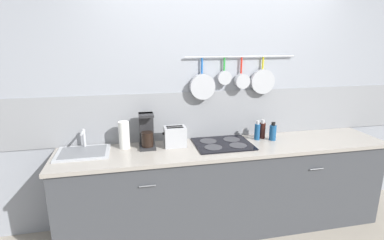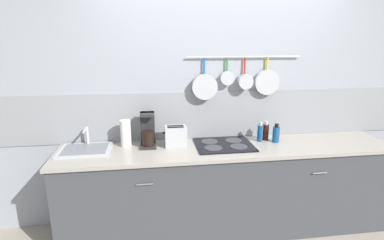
{
  "view_description": "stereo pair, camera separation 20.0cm",
  "coord_description": "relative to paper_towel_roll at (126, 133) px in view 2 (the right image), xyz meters",
  "views": [
    {
      "loc": [
        -0.92,
        -2.61,
        1.91
      ],
      "look_at": [
        -0.35,
        0.0,
        1.18
      ],
      "focal_mm": 28.0,
      "sensor_mm": 36.0,
      "label": 1
    },
    {
      "loc": [
        -0.73,
        -2.65,
        1.91
      ],
      "look_at": [
        -0.35,
        0.0,
        1.18
      ],
      "focal_mm": 28.0,
      "sensor_mm": 36.0,
      "label": 2
    }
  ],
  "objects": [
    {
      "name": "sink_basin",
      "position": [
        -0.37,
        -0.06,
        -0.11
      ],
      "size": [
        0.47,
        0.38,
        0.19
      ],
      "color": "#B7BABF",
      "rests_on": "countertop"
    },
    {
      "name": "bottle_sesame_oil",
      "position": [
        1.34,
        -0.04,
        -0.04
      ],
      "size": [
        0.06,
        0.06,
        0.2
      ],
      "color": "navy",
      "rests_on": "countertop"
    },
    {
      "name": "bottle_dish_soap",
      "position": [
        1.41,
        -0.01,
        -0.04
      ],
      "size": [
        0.06,
        0.06,
        0.2
      ],
      "color": "#33140F",
      "rests_on": "countertop"
    },
    {
      "name": "countertop",
      "position": [
        0.98,
        -0.16,
        -0.15
      ],
      "size": [
        3.25,
        0.6,
        0.03
      ],
      "color": "#A59E93",
      "rests_on": "cabinet_base"
    },
    {
      "name": "coffee_maker",
      "position": [
        0.21,
        -0.01,
        0.01
      ],
      "size": [
        0.15,
        0.2,
        0.33
      ],
      "color": "#262628",
      "rests_on": "countertop"
    },
    {
      "name": "toaster",
      "position": [
        0.48,
        -0.05,
        -0.03
      ],
      "size": [
        0.23,
        0.15,
        0.2
      ],
      "color": "#B7BABF",
      "rests_on": "countertop"
    },
    {
      "name": "paper_towel_roll",
      "position": [
        0.0,
        0.0,
        0.0
      ],
      "size": [
        0.1,
        0.1,
        0.26
      ],
      "color": "white",
      "rests_on": "countertop"
    },
    {
      "name": "ground_plane",
      "position": [
        0.98,
        -0.16,
        -1.03
      ],
      "size": [
        12.0,
        12.0,
        0.0
      ],
      "primitive_type": "plane",
      "color": "#9E9384"
    },
    {
      "name": "wall_back",
      "position": [
        0.98,
        0.18,
        0.25
      ],
      "size": [
        7.2,
        0.16,
        2.6
      ],
      "color": "#999EA8",
      "rests_on": "ground_plane"
    },
    {
      "name": "cabinet_base",
      "position": [
        0.98,
        -0.16,
        -0.6
      ],
      "size": [
        3.21,
        0.58,
        0.86
      ],
      "color": "#3F4247",
      "rests_on": "ground_plane"
    },
    {
      "name": "bottle_olive_oil",
      "position": [
        1.49,
        -0.09,
        -0.05
      ],
      "size": [
        0.07,
        0.07,
        0.19
      ],
      "color": "navy",
      "rests_on": "countertop"
    },
    {
      "name": "cooktop",
      "position": [
        0.95,
        -0.11,
        -0.12
      ],
      "size": [
        0.56,
        0.46,
        0.01
      ],
      "color": "black",
      "rests_on": "countertop"
    }
  ]
}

